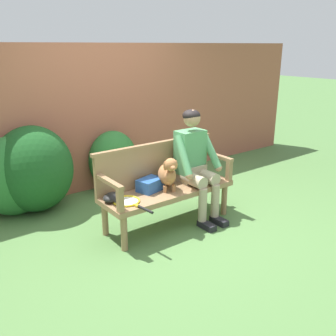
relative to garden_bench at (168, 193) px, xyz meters
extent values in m
plane|color=#4C753D|center=(0.00, 0.00, -0.39)|extent=(40.00, 40.00, 0.00)
cube|color=#9E5642|center=(0.00, 1.72, 0.64)|extent=(8.00, 0.30, 2.06)
ellipsoid|color=#194C1E|center=(-1.10, 1.35, 0.16)|extent=(0.98, 0.97, 1.10)
ellipsoid|color=#286B2D|center=(-1.34, 1.36, 0.11)|extent=(0.92, 0.62, 1.00)
ellipsoid|color=#286B2D|center=(0.06, 1.40, 0.04)|extent=(0.73, 0.64, 0.87)
cube|color=#93704C|center=(0.00, 0.00, 0.03)|extent=(1.60, 0.54, 0.06)
cylinder|color=#93704C|center=(-0.72, -0.21, -0.20)|extent=(0.07, 0.07, 0.39)
cylinder|color=#93704C|center=(0.72, -0.21, -0.20)|extent=(0.07, 0.07, 0.39)
cylinder|color=#93704C|center=(-0.72, 0.21, -0.20)|extent=(0.07, 0.07, 0.39)
cylinder|color=#93704C|center=(0.72, 0.21, -0.20)|extent=(0.07, 0.07, 0.39)
cube|color=#93704C|center=(0.00, 0.24, 0.29)|extent=(1.60, 0.05, 0.46)
cube|color=#93704C|center=(0.00, 0.24, 0.54)|extent=(1.64, 0.06, 0.04)
cube|color=#93704C|center=(-0.76, -0.23, 0.18)|extent=(0.06, 0.06, 0.24)
cube|color=#93704C|center=(-0.76, 0.00, 0.32)|extent=(0.06, 0.54, 0.04)
cube|color=#93704C|center=(0.76, -0.23, 0.18)|extent=(0.06, 0.06, 0.24)
cube|color=#93704C|center=(0.76, 0.00, 0.32)|extent=(0.06, 0.54, 0.04)
cube|color=black|center=(0.28, -0.37, -0.36)|extent=(0.10, 0.24, 0.07)
cylinder|color=tan|center=(0.28, -0.29, -0.12)|extent=(0.10, 0.10, 0.40)
cylinder|color=tan|center=(0.28, -0.12, 0.14)|extent=(0.15, 0.34, 0.15)
cube|color=black|center=(0.48, -0.37, -0.36)|extent=(0.10, 0.24, 0.07)
cylinder|color=tan|center=(0.48, -0.29, -0.12)|extent=(0.10, 0.10, 0.40)
cylinder|color=tan|center=(0.48, -0.12, 0.14)|extent=(0.15, 0.34, 0.15)
cube|color=tan|center=(0.38, 0.05, 0.16)|extent=(0.32, 0.24, 0.20)
cube|color=#519960|center=(0.38, 0.07, 0.42)|extent=(0.34, 0.22, 0.52)
cylinder|color=#519960|center=(0.17, -0.06, 0.44)|extent=(0.14, 0.35, 0.45)
sphere|color=tan|center=(0.15, -0.19, 0.24)|extent=(0.09, 0.09, 0.09)
cylinder|color=#519960|center=(0.59, -0.06, 0.44)|extent=(0.14, 0.35, 0.45)
sphere|color=tan|center=(0.61, -0.19, 0.24)|extent=(0.09, 0.09, 0.09)
sphere|color=tan|center=(0.38, 0.05, 0.83)|extent=(0.20, 0.20, 0.20)
ellipsoid|color=black|center=(0.38, 0.06, 0.86)|extent=(0.21, 0.21, 0.14)
cylinder|color=#AD7042|center=(-0.10, -0.07, 0.10)|extent=(0.04, 0.04, 0.08)
cylinder|color=#AD7042|center=(0.00, -0.11, 0.10)|extent=(0.04, 0.04, 0.08)
cylinder|color=#AD7042|center=(-0.05, 0.09, 0.10)|extent=(0.04, 0.04, 0.08)
cylinder|color=#AD7042|center=(0.06, 0.06, 0.10)|extent=(0.04, 0.04, 0.08)
ellipsoid|color=#AD7042|center=(-0.02, -0.01, 0.24)|extent=(0.27, 0.34, 0.23)
sphere|color=#AD7042|center=(-0.05, -0.10, 0.25)|extent=(0.14, 0.14, 0.14)
sphere|color=#AD7042|center=(-0.06, -0.13, 0.40)|extent=(0.15, 0.15, 0.15)
ellipsoid|color=#AD7042|center=(-0.08, -0.19, 0.38)|extent=(0.08, 0.10, 0.05)
ellipsoid|color=#AD7042|center=(-0.12, -0.10, 0.39)|extent=(0.05, 0.05, 0.11)
ellipsoid|color=#AD7042|center=(0.00, -0.14, 0.39)|extent=(0.05, 0.05, 0.11)
sphere|color=#AD7042|center=(0.02, 0.12, 0.28)|extent=(0.07, 0.07, 0.07)
torus|color=yellow|center=(-0.58, -0.04, 0.07)|extent=(0.32, 0.32, 0.02)
cylinder|color=silver|center=(-0.58, -0.04, 0.06)|extent=(0.25, 0.25, 0.00)
cube|color=yellow|center=(-0.56, -0.21, 0.07)|extent=(0.04, 0.07, 0.02)
cylinder|color=black|center=(-0.54, -0.35, 0.07)|extent=(0.06, 0.22, 0.03)
ellipsoid|color=black|center=(-0.70, 0.07, 0.10)|extent=(0.28, 0.26, 0.09)
cube|color=#2856A3|center=(-0.20, 0.08, 0.13)|extent=(0.32, 0.26, 0.14)
camera|label=1|loc=(-2.39, -3.19, 1.64)|focal=39.60mm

